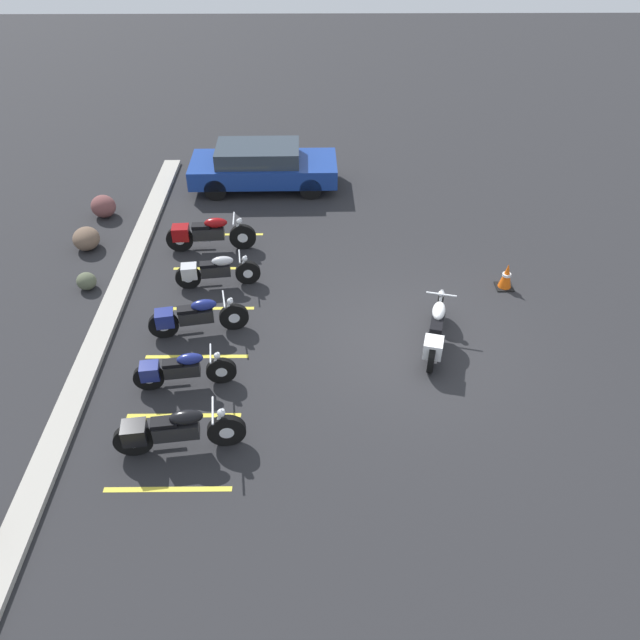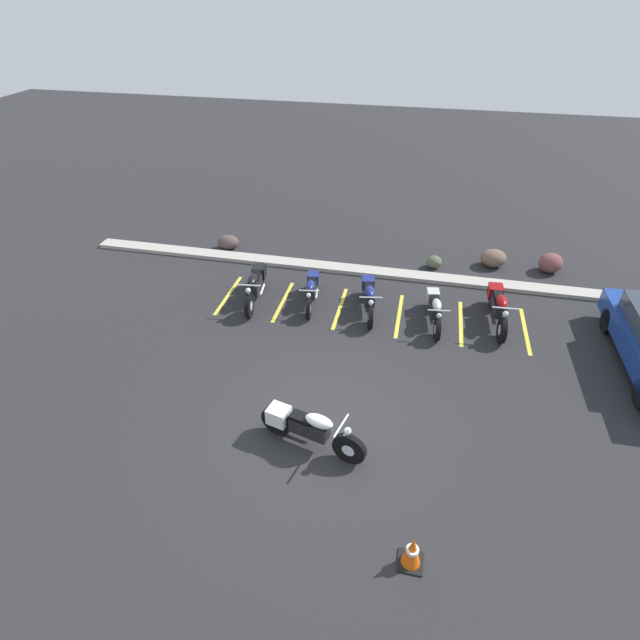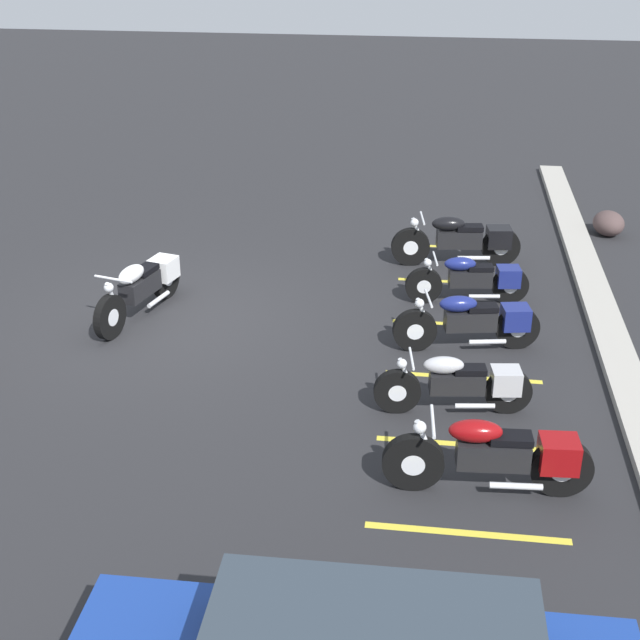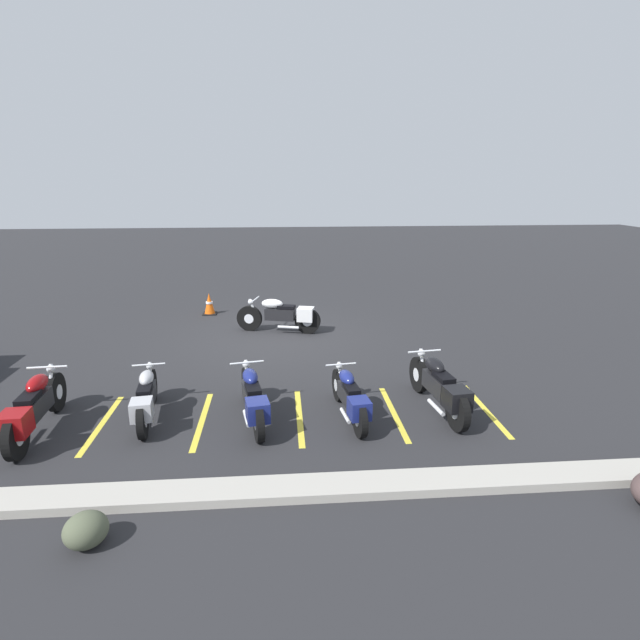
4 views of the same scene
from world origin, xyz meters
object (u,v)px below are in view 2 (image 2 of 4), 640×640
parked_bike_3 (435,308)px  landscape_rock_2 (493,258)px  landscape_rock_1 (228,242)px  parked_bike_4 (498,306)px  parked_bike_1 (311,289)px  motorcycle_white_featured (307,427)px  landscape_rock_0 (434,262)px  traffic_cone (412,552)px  parked_bike_0 (255,284)px  landscape_rock_3 (551,263)px  parked_bike_2 (369,296)px

parked_bike_3 → landscape_rock_2: size_ratio=2.48×
landscape_rock_1 → landscape_rock_2: size_ratio=0.88×
parked_bike_4 → parked_bike_1: bearing=-91.8°
motorcycle_white_featured → landscape_rock_0: 8.11m
landscape_rock_2 → traffic_cone: bearing=-100.3°
parked_bike_0 → parked_bike_3: bearing=82.0°
parked_bike_3 → landscape_rock_2: (1.73, 3.47, -0.14)m
parked_bike_0 → landscape_rock_0: (4.88, 2.90, -0.27)m
landscape_rock_0 → parked_bike_0: bearing=-149.2°
motorcycle_white_featured → parked_bike_0: same height
landscape_rock_0 → landscape_rock_3: landscape_rock_3 is taller
parked_bike_0 → landscape_rock_3: (8.38, 3.41, -0.17)m
traffic_cone → motorcycle_white_featured: bearing=137.2°
landscape_rock_0 → traffic_cone: 9.80m
parked_bike_3 → traffic_cone: parked_bike_3 is taller
parked_bike_1 → parked_bike_2: bearing=81.5°
parked_bike_0 → parked_bike_3: size_ratio=1.13×
motorcycle_white_featured → parked_bike_0: (-2.66, 4.89, -0.00)m
parked_bike_0 → traffic_cone: (4.82, -6.89, -0.17)m
parked_bike_4 → landscape_rock_1: size_ratio=3.24×
landscape_rock_0 → landscape_rock_2: (1.80, 0.50, 0.08)m
landscape_rock_0 → landscape_rock_1: landscape_rock_1 is taller
parked_bike_3 → parked_bike_4: 1.66m
parked_bike_2 → landscape_rock_0: size_ratio=4.32×
landscape_rock_3 → landscape_rock_1: bearing=-176.5°
motorcycle_white_featured → landscape_rock_2: 9.22m
parked_bike_1 → parked_bike_4: (4.99, 0.15, 0.07)m
parked_bike_1 → landscape_rock_3: parked_bike_1 is taller
parked_bike_2 → parked_bike_3: (1.76, -0.20, -0.03)m
traffic_cone → landscape_rock_1: bearing=124.7°
landscape_rock_3 → traffic_cone: traffic_cone is taller
parked_bike_2 → parked_bike_4: bearing=82.6°
parked_bike_3 → landscape_rock_1: size_ratio=2.82×
parked_bike_1 → landscape_rock_1: parked_bike_1 is taller
motorcycle_white_featured → landscape_rock_3: (5.72, 8.30, -0.17)m
parked_bike_2 → parked_bike_4: (3.38, 0.18, 0.03)m
parked_bike_1 → parked_bike_4: bearing=84.2°
parked_bike_0 → motorcycle_white_featured: bearing=21.3°
parked_bike_2 → parked_bike_0: bearing=-98.1°
parked_bike_2 → landscape_rock_2: size_ratio=2.62×
landscape_rock_2 → landscape_rock_3: bearing=0.1°
parked_bike_2 → parked_bike_3: 1.77m
parked_bike_3 → landscape_rock_1: 7.42m
landscape_rock_0 → landscape_rock_1: 6.77m
parked_bike_2 → traffic_cone: parked_bike_2 is taller
parked_bike_1 → landscape_rock_0: size_ratio=4.04×
parked_bike_2 → landscape_rock_3: parked_bike_2 is taller
parked_bike_3 → parked_bike_4: (1.62, 0.38, 0.06)m
landscape_rock_2 → parked_bike_3: bearing=-116.5°
motorcycle_white_featured → traffic_cone: 2.95m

